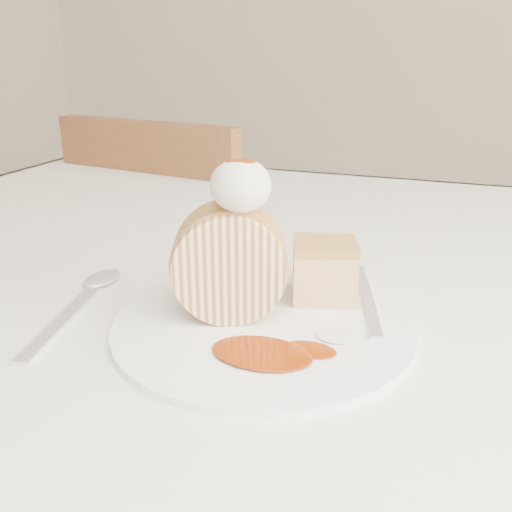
% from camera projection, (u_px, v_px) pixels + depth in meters
% --- Properties ---
extents(table, '(1.40, 0.90, 0.75)m').
position_uv_depth(table, '(347.00, 333.00, 0.67)').
color(table, silver).
rests_on(table, ground).
extents(chair_far, '(0.45, 0.45, 0.84)m').
position_uv_depth(chair_far, '(184.00, 282.00, 1.27)').
color(chair_far, brown).
rests_on(chair_far, ground).
extents(plate, '(0.32, 0.32, 0.01)m').
position_uv_depth(plate, '(263.00, 325.00, 0.49)').
color(plate, white).
rests_on(plate, table).
extents(roulade_slice, '(0.11, 0.08, 0.09)m').
position_uv_depth(roulade_slice, '(229.00, 263.00, 0.48)').
color(roulade_slice, beige).
rests_on(roulade_slice, plate).
extents(cake_chunk, '(0.07, 0.07, 0.05)m').
position_uv_depth(cake_chunk, '(324.00, 274.00, 0.52)').
color(cake_chunk, tan).
rests_on(cake_chunk, plate).
extents(whipped_cream, '(0.05, 0.05, 0.04)m').
position_uv_depth(whipped_cream, '(241.00, 186.00, 0.45)').
color(whipped_cream, white).
rests_on(whipped_cream, roulade_slice).
extents(caramel_drizzle, '(0.02, 0.02, 0.01)m').
position_uv_depth(caramel_drizzle, '(240.00, 155.00, 0.44)').
color(caramel_drizzle, '#752404').
rests_on(caramel_drizzle, whipped_cream).
extents(caramel_pool, '(0.09, 0.07, 0.00)m').
position_uv_depth(caramel_pool, '(261.00, 353.00, 0.43)').
color(caramel_pool, '#752404').
rests_on(caramel_pool, plate).
extents(fork, '(0.06, 0.15, 0.00)m').
position_uv_depth(fork, '(370.00, 309.00, 0.50)').
color(fork, silver).
rests_on(fork, plate).
extents(spoon, '(0.06, 0.18, 0.00)m').
position_uv_depth(spoon, '(62.00, 322.00, 0.49)').
color(spoon, silver).
rests_on(spoon, table).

